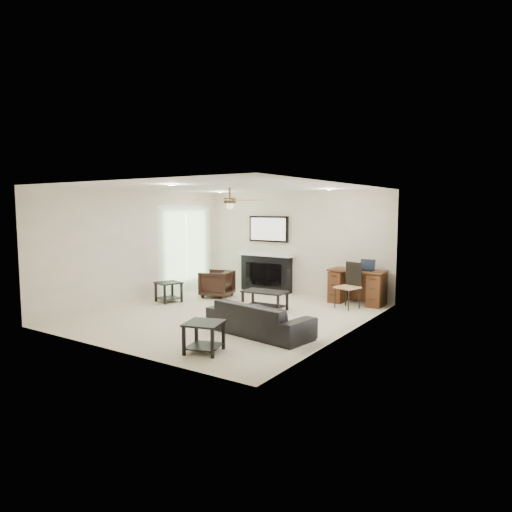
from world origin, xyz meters
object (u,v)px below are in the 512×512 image
Objects in this scene: coffee_table at (265,300)px; fireplace_unit at (266,254)px; sofa at (259,318)px; desk at (357,287)px; armchair at (217,284)px.

coffee_table is 0.47× the size of fireplace_unit.
desk is at bearing -89.57° from sofa.
sofa is 1.53× the size of desk.
fireplace_unit is at bearing 117.77° from coffee_table.
sofa is 3.37m from armchair.
fireplace_unit is at bearing 140.73° from armchair.
armchair is 0.77× the size of coffee_table.
armchair is 3.25m from desk.
coffee_table is at bearing -58.36° from fireplace_unit.
coffee_table is at bearing -130.17° from desk.
sofa is 4.01m from fireplace_unit.
sofa is 2.69× the size of armchair.
coffee_table is at bearing -51.90° from sofa.
armchair reaches higher than sofa.
fireplace_unit reaches higher than desk.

